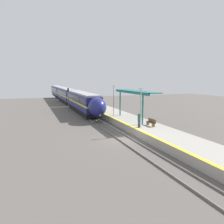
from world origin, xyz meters
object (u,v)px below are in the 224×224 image
object	(u,v)px
person_waiting	(139,120)
platform_bench	(151,122)
train	(67,95)
lamppost_near	(141,105)
railway_signal	(68,98)
lamppost_mid	(114,98)

from	to	relation	value
person_waiting	platform_bench	bearing A→B (deg)	9.08
train	platform_bench	xyz separation A→B (m)	(4.30, -38.32, -0.94)
train	lamppost_near	distance (m)	38.85
person_waiting	railway_signal	size ratio (longest dim) A/B	0.38
railway_signal	lamppost_mid	world-z (taller)	lamppost_mid
lamppost_mid	platform_bench	bearing A→B (deg)	-78.46
train	lamppost_mid	size ratio (longest dim) A/B	13.18
train	person_waiting	xyz separation A→B (m)	(2.50, -38.61, -0.46)
platform_bench	lamppost_near	world-z (taller)	lamppost_near
platform_bench	train	bearing A→B (deg)	96.40
person_waiting	lamppost_near	world-z (taller)	lamppost_near
lamppost_near	train	bearing A→B (deg)	93.79
train	person_waiting	world-z (taller)	train
platform_bench	lamppost_mid	xyz separation A→B (m)	(-1.73, 8.48, 2.28)
platform_bench	railway_signal	size ratio (longest dim) A/B	0.36
platform_bench	lamppost_near	xyz separation A→B (m)	(-1.73, -0.42, 2.28)
lamppost_near	lamppost_mid	size ratio (longest dim) A/B	1.00
railway_signal	lamppost_near	distance (m)	21.57
railway_signal	lamppost_near	size ratio (longest dim) A/B	1.02
person_waiting	lamppost_mid	size ratio (longest dim) A/B	0.38
railway_signal	lamppost_mid	distance (m)	13.09
lamppost_near	railway_signal	bearing A→B (deg)	103.59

